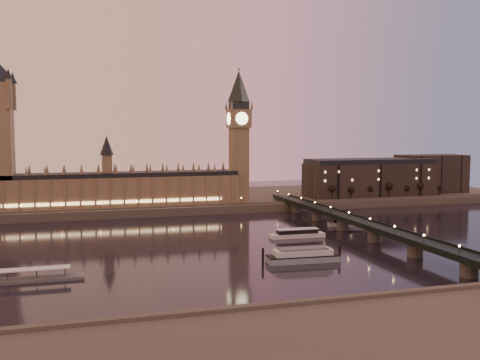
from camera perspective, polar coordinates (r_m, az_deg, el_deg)
The scene contains 17 objects.
ground at distance 291.77m, azimuth -3.74°, elevation -6.86°, with size 700.00×700.00×0.00m, color black.
far_embankment at distance 456.70m, azimuth -4.55°, elevation -2.14°, with size 560.00×130.00×6.00m, color #423D35.
palace_of_westminster at distance 402.17m, azimuth -13.11°, elevation -0.56°, with size 180.00×26.62×52.00m.
big_ben at distance 416.09m, azimuth -0.12°, elevation 5.59°, with size 17.68×17.68×104.00m.
westminster_bridge at distance 322.73m, azimuth 12.40°, elevation -4.81°, with size 13.20×260.00×15.30m.
city_block at distance 484.82m, azimuth 15.76°, elevation 0.39°, with size 155.00×45.00×34.00m.
bare_tree_0 at distance 434.61m, azimuth 9.91°, elevation -1.07°, with size 5.45×5.45×11.09m.
bare_tree_1 at distance 442.09m, azimuth 11.83°, elevation -1.00°, with size 5.45×5.45×11.09m.
bare_tree_2 at distance 450.05m, azimuth 13.68°, elevation -0.93°, with size 5.45×5.45×11.09m.
bare_tree_3 at distance 458.47m, azimuth 15.47°, elevation -0.86°, with size 5.45×5.45×11.09m.
bare_tree_4 at distance 467.32m, azimuth 17.19°, elevation -0.80°, with size 5.45×5.45×11.09m.
bare_tree_5 at distance 476.57m, azimuth 18.84°, elevation -0.73°, with size 5.45×5.45×11.09m.
bare_tree_6 at distance 486.21m, azimuth 20.43°, elevation -0.67°, with size 5.45×5.45×11.09m.
cruise_boat_a at distance 311.21m, azimuth 6.12°, elevation -5.70°, with size 32.35×7.95×5.14m.
cruise_boat_b at distance 354.05m, azimuth 11.52°, elevation -4.47°, with size 27.47×14.04×4.93m.
moored_barge at distance 253.99m, azimuth 6.70°, elevation -7.99°, with size 39.10×11.36×7.18m.
pontoon_pier at distance 237.17m, azimuth -22.00°, elevation -9.71°, with size 46.19×7.70×12.32m.
Camera 1 is at (-61.52, -278.74, 60.42)m, focal length 40.00 mm.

